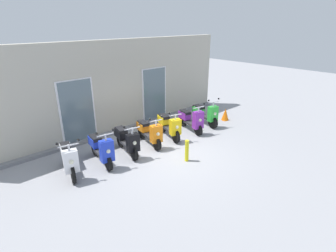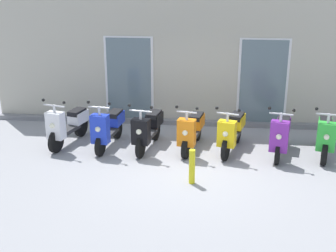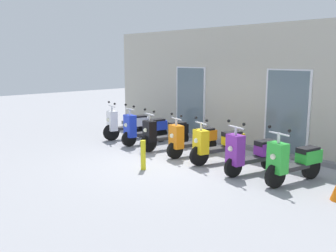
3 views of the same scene
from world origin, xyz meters
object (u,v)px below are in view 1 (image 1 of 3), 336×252
at_px(scooter_black, 127,140).
at_px(traffic_cone, 225,114).
at_px(scooter_white, 69,158).
at_px(scooter_yellow, 169,125).
at_px(curb_bollard, 187,151).
at_px(scooter_orange, 149,132).
at_px(scooter_green, 205,114).
at_px(scooter_purple, 191,119).
at_px(scooter_blue, 101,148).

xyz_separation_m(scooter_black, traffic_cone, (5.02, -0.26, -0.23)).
bearing_deg(scooter_white, scooter_black, -2.24).
bearing_deg(scooter_yellow, scooter_black, -179.14).
bearing_deg(scooter_white, scooter_yellow, -0.69).
distance_m(scooter_black, traffic_cone, 5.03).
height_order(scooter_black, scooter_yellow, scooter_black).
xyz_separation_m(curb_bollard, traffic_cone, (3.93, 1.41, -0.09)).
distance_m(scooter_orange, scooter_green, 2.95).
relative_size(scooter_yellow, traffic_cone, 3.00).
bearing_deg(scooter_black, scooter_yellow, 0.86).
bearing_deg(scooter_yellow, scooter_orange, 177.63).
xyz_separation_m(scooter_purple, traffic_cone, (2.05, -0.15, -0.24)).
bearing_deg(scooter_orange, scooter_black, -176.18).
relative_size(scooter_blue, scooter_orange, 1.01).
bearing_deg(scooter_purple, scooter_orange, 174.90).
xyz_separation_m(scooter_white, scooter_green, (5.85, -0.08, -0.02)).
xyz_separation_m(scooter_black, scooter_orange, (0.99, 0.07, -0.03)).
distance_m(scooter_blue, scooter_black, 0.93).
bearing_deg(scooter_black, scooter_purple, -2.12).
relative_size(scooter_orange, traffic_cone, 3.00).
height_order(scooter_white, scooter_black, scooter_white).
distance_m(curb_bollard, traffic_cone, 4.18).
bearing_deg(scooter_yellow, curb_bollard, -115.79).
bearing_deg(traffic_cone, scooter_yellow, 174.64).
relative_size(scooter_blue, traffic_cone, 3.02).
height_order(scooter_orange, scooter_purple, scooter_purple).
distance_m(scooter_black, curb_bollard, 2.00).
bearing_deg(traffic_cone, scooter_orange, 175.31).
xyz_separation_m(scooter_green, curb_bollard, (-2.86, -1.67, -0.12)).
bearing_deg(traffic_cone, scooter_green, 166.40).
relative_size(scooter_white, scooter_yellow, 1.01).
bearing_deg(traffic_cone, scooter_white, 177.20).
distance_m(scooter_blue, scooter_yellow, 2.83).
distance_m(scooter_orange, scooter_yellow, 0.91).
bearing_deg(curb_bollard, traffic_cone, 19.71).
xyz_separation_m(scooter_orange, curb_bollard, (0.09, -1.74, -0.11)).
bearing_deg(scooter_orange, curb_bollard, -87.05).
height_order(scooter_black, traffic_cone, scooter_black).
xyz_separation_m(scooter_white, traffic_cone, (6.92, -0.34, -0.24)).
distance_m(scooter_blue, scooter_purple, 3.90).
bearing_deg(scooter_orange, scooter_green, -1.38).
bearing_deg(scooter_yellow, scooter_blue, -179.56).
bearing_deg(scooter_blue, curb_bollard, -39.83).
relative_size(scooter_black, scooter_orange, 1.01).
height_order(scooter_orange, curb_bollard, scooter_orange).
bearing_deg(scooter_black, scooter_white, 177.76).
distance_m(scooter_yellow, traffic_cone, 3.13).
relative_size(scooter_orange, scooter_green, 0.99).
distance_m(scooter_yellow, scooter_green, 2.04).
bearing_deg(scooter_orange, scooter_yellow, -2.37).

